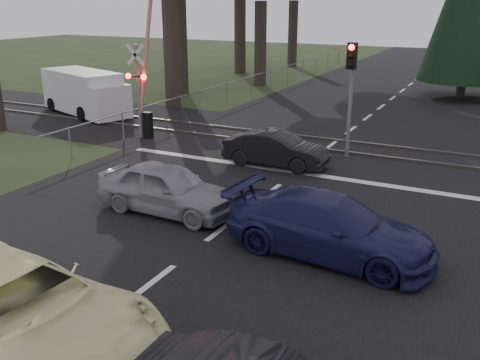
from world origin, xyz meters
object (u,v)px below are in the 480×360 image
Objects in this scene: crossing_signal at (143,89)px; silver_car at (167,188)px; cream_coupe at (14,312)px; dark_car_far at (276,149)px; white_van at (87,93)px; traffic_signal_center at (351,81)px; blue_sedan at (329,227)px.

crossing_signal is 1.76× the size of silver_car.
cream_coupe is 1.36× the size of silver_car.
crossing_signal reaches higher than cream_coupe.
cream_coupe is 11.42m from dark_car_far.
crossing_signal is 6.14m from white_van.
crossing_signal is 14.31m from cream_coupe.
traffic_signal_center is at bearing -43.05° from dark_car_far.
traffic_signal_center reaches higher than cream_coupe.
crossing_signal reaches higher than dark_car_far.
crossing_signal reaches higher than traffic_signal_center.
dark_car_far is at bearing -8.31° from silver_car.
cream_coupe is 1.49× the size of dark_car_far.
crossing_signal is 1.93× the size of dark_car_far.
white_van is at bearing 154.04° from crossing_signal.
cream_coupe is 6.63m from blue_sedan.
dark_car_far is at bearing 1.79° from white_van.
traffic_signal_center is 8.13m from silver_car.
traffic_signal_center is at bearing 17.45° from blue_sedan.
cream_coupe is at bearing 153.05° from blue_sedan.
traffic_signal_center is (8.27, 0.89, 0.75)m from crossing_signal.
cream_coupe is 19.47m from white_van.
white_van reaches higher than dark_car_far.
silver_car is 1.10× the size of dark_car_far.
silver_car is at bearing -20.04° from white_van.
silver_car is 5.31m from dark_car_far.
blue_sedan is (10.09, -6.95, -1.37)m from crossing_signal.
white_van is (-11.81, 3.84, 0.48)m from dark_car_far.
cream_coupe is at bearing -31.81° from white_van.
dark_car_far is 12.43m from white_van.
blue_sedan is at bearing -76.96° from traffic_signal_center.
silver_car is 0.83× the size of blue_sedan.
traffic_signal_center is at bearing -19.37° from silver_car.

